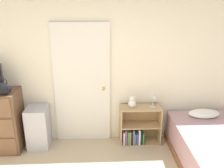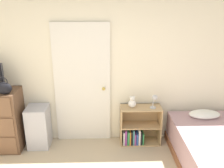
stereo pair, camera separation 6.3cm
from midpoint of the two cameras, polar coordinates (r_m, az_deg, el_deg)
wall_back at (r=4.07m, az=-1.69°, el=3.67°), size 10.00×0.06×2.55m
door_closed at (r=4.12m, az=-7.28°, el=-0.21°), size 0.91×0.09×2.02m
handbag at (r=3.99m, az=-24.06°, el=-1.00°), size 0.24×0.12×0.27m
storage_bin at (r=4.34m, az=-16.89°, el=-9.42°), size 0.34×0.38×0.70m
bookshelf at (r=4.33m, az=5.24°, el=-10.17°), size 0.67×0.30×0.66m
teddy_bear at (r=4.09m, az=4.18°, el=-4.21°), size 0.13×0.13×0.20m
desk_lamp at (r=4.08m, az=9.19°, el=-3.34°), size 0.12×0.11×0.23m
bed at (r=4.00m, az=22.85°, el=-14.31°), size 1.12×1.83×0.63m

